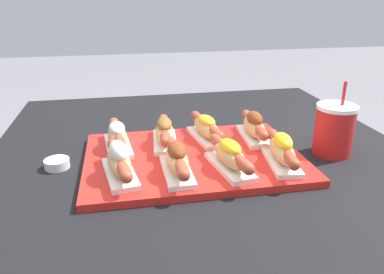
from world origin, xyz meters
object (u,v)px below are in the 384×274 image
hot_dog_2 (230,156)px  drink_cup (334,130)px  serving_tray (193,158)px  hot_dog_4 (118,136)px  sauce_bowl (57,163)px  hot_dog_7 (254,126)px  hot_dog_0 (119,161)px  hot_dog_5 (165,132)px  hot_dog_1 (177,160)px  hot_dog_3 (282,150)px  hot_dog_6 (206,128)px

hot_dog_2 → drink_cup: 0.31m
serving_tray → drink_cup: 0.37m
hot_dog_4 → sauce_bowl: 0.16m
serving_tray → hot_dog_7: (0.19, 0.08, 0.04)m
hot_dog_0 → hot_dog_5: bearing=53.7°
hot_dog_1 → drink_cup: 0.43m
serving_tray → hot_dog_3: 0.22m
hot_dog_2 → sauce_bowl: 0.42m
serving_tray → hot_dog_1: 0.12m
hot_dog_2 → hot_dog_4: size_ratio=0.99×
hot_dog_4 → hot_dog_0: bearing=-89.0°
sauce_bowl → hot_dog_6: bearing=10.1°
hot_dog_1 → hot_dog_6: 0.22m
serving_tray → hot_dog_4: bearing=157.2°
hot_dog_6 → hot_dog_0: bearing=-143.5°
serving_tray → hot_dog_6: (0.05, 0.09, 0.04)m
hot_dog_3 → hot_dog_6: 0.23m
hot_dog_1 → hot_dog_6: size_ratio=1.01×
serving_tray → drink_cup: bearing=-3.2°
hot_dog_1 → hot_dog_7: (0.24, 0.17, 0.00)m
hot_dog_3 → sauce_bowl: bearing=167.6°
hot_dog_6 → hot_dog_7: hot_dog_7 is taller
serving_tray → hot_dog_1: size_ratio=2.62×
serving_tray → hot_dog_3: bearing=-24.8°
hot_dog_0 → hot_dog_3: bearing=-1.4°
hot_dog_1 → sauce_bowl: hot_dog_1 is taller
hot_dog_3 → hot_dog_5: size_ratio=1.00×
hot_dog_0 → sauce_bowl: bearing=144.7°
hot_dog_1 → hot_dog_5: (-0.01, 0.18, -0.00)m
hot_dog_4 → hot_dog_6: bearing=4.1°
hot_dog_2 → hot_dog_7: (0.12, 0.17, 0.00)m
hot_dog_2 → hot_dog_4: 0.30m
hot_dog_4 → sauce_bowl: hot_dog_4 is taller
hot_dog_2 → hot_dog_6: bearing=93.8°
hot_dog_4 → hot_dog_7: size_ratio=1.00×
hot_dog_1 → sauce_bowl: (-0.28, 0.12, -0.04)m
hot_dog_2 → hot_dog_3: (0.13, 0.00, 0.00)m
hot_dog_5 → hot_dog_0: bearing=-126.3°
hot_dog_1 → hot_dog_3: bearing=0.6°
hot_dog_2 → hot_dog_5: bearing=126.2°
hot_dog_0 → hot_dog_1: bearing=-5.5°
hot_dog_0 → hot_dog_4: size_ratio=0.99×
hot_dog_0 → hot_dog_5: size_ratio=0.99×
hot_dog_0 → sauce_bowl: size_ratio=3.38×
hot_dog_2 → drink_cup: size_ratio=1.05×
drink_cup → sauce_bowl: bearing=176.2°
hot_dog_3 → hot_dog_7: 0.17m
hot_dog_6 → drink_cup: drink_cup is taller
serving_tray → drink_cup: drink_cup is taller
hot_dog_3 → sauce_bowl: 0.54m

